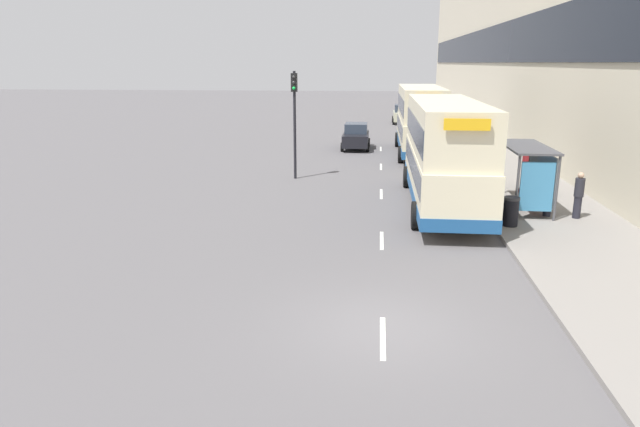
{
  "coord_description": "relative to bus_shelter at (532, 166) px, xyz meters",
  "views": [
    {
      "loc": [
        -0.22,
        -11.85,
        5.78
      ],
      "look_at": [
        -3.25,
        17.99,
        -2.19
      ],
      "focal_mm": 32.0,
      "sensor_mm": 36.0,
      "label": 1
    }
  ],
  "objects": [
    {
      "name": "pedestrian_1",
      "position": [
        0.83,
        4.16,
        -0.85
      ],
      "size": [
        0.34,
        0.34,
        1.74
      ],
      "color": "#23232D",
      "rests_on": "ground_plane"
    },
    {
      "name": "pedestrian_at_shelter",
      "position": [
        0.46,
        -0.99,
        -0.81
      ],
      "size": [
        0.36,
        0.36,
        1.82
      ],
      "color": "#23232D",
      "rests_on": "ground_plane"
    },
    {
      "name": "double_decker_bus_near",
      "position": [
        -3.3,
        0.64,
        0.41
      ],
      "size": [
        2.85,
        11.03,
        4.3
      ],
      "color": "beige",
      "rests_on": "ground_plane"
    },
    {
      "name": "lane_mark_2",
      "position": [
        -5.77,
        2.72,
        -1.87
      ],
      "size": [
        0.12,
        2.0,
        0.01
      ],
      "color": "silver",
      "rests_on": "ground_plane"
    },
    {
      "name": "bus_shelter",
      "position": [
        0.0,
        0.0,
        0.0
      ],
      "size": [
        1.6,
        4.2,
        2.48
      ],
      "color": "#4C4C51",
      "rests_on": "ground_plane"
    },
    {
      "name": "ground_plane",
      "position": [
        -5.77,
        -10.78,
        -1.88
      ],
      "size": [
        220.0,
        220.0,
        0.0
      ],
      "primitive_type": "plane",
      "color": "#5B595B"
    },
    {
      "name": "traffic_light_far_kerb",
      "position": [
        -10.17,
        5.89,
        1.71
      ],
      "size": [
        0.3,
        0.32,
        5.37
      ],
      "color": "black",
      "rests_on": "ground_plane"
    },
    {
      "name": "car_1",
      "position": [
        -3.65,
        33.96,
        -0.98
      ],
      "size": [
        1.98,
        3.9,
        1.83
      ],
      "color": "#B7B799",
      "rests_on": "ground_plane"
    },
    {
      "name": "lane_mark_3",
      "position": [
        -5.77,
        9.73,
        -1.87
      ],
      "size": [
        0.12,
        2.0,
        0.01
      ],
      "color": "silver",
      "rests_on": "ground_plane"
    },
    {
      "name": "pavement",
      "position": [
        0.73,
        27.72,
        -1.81
      ],
      "size": [
        5.0,
        93.0,
        0.14
      ],
      "color": "gray",
      "rests_on": "ground_plane"
    },
    {
      "name": "car_0",
      "position": [
        -7.5,
        16.62,
        -1.01
      ],
      "size": [
        1.91,
        4.06,
        1.74
      ],
      "rotation": [
        0.0,
        0.0,
        3.14
      ],
      "color": "black",
      "rests_on": "ground_plane"
    },
    {
      "name": "terrace_facade",
      "position": [
        4.72,
        27.72,
        6.15
      ],
      "size": [
        3.1,
        93.0,
        16.06
      ],
      "color": "beige",
      "rests_on": "ground_plane"
    },
    {
      "name": "lane_mark_1",
      "position": [
        -5.77,
        -4.29,
        -1.87
      ],
      "size": [
        0.12,
        2.0,
        0.01
      ],
      "color": "silver",
      "rests_on": "ground_plane"
    },
    {
      "name": "double_decker_bus_ahead",
      "position": [
        -3.34,
        14.47,
        0.41
      ],
      "size": [
        2.85,
        10.48,
        4.3
      ],
      "color": "beige",
      "rests_on": "ground_plane"
    },
    {
      "name": "lane_mark_0",
      "position": [
        -5.77,
        -11.31,
        -1.87
      ],
      "size": [
        0.12,
        2.0,
        0.01
      ],
      "color": "silver",
      "rests_on": "ground_plane"
    },
    {
      "name": "lane_mark_4",
      "position": [
        -5.77,
        16.74,
        -1.87
      ],
      "size": [
        0.12,
        2.0,
        0.01
      ],
      "color": "silver",
      "rests_on": "ground_plane"
    },
    {
      "name": "pedestrian_2",
      "position": [
        1.47,
        -1.18,
        -0.85
      ],
      "size": [
        0.34,
        0.34,
        1.74
      ],
      "color": "#23232D",
      "rests_on": "ground_plane"
    },
    {
      "name": "litter_bin",
      "position": [
        -1.22,
        -2.5,
        -1.21
      ],
      "size": [
        0.55,
        0.55,
        1.05
      ],
      "color": "black",
      "rests_on": "ground_plane"
    }
  ]
}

